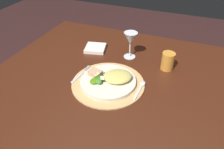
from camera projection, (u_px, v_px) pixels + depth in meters
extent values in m
cube|color=#441D0F|center=(112.00, 82.00, 1.01)|extent=(1.22, 1.10, 0.03)
cylinder|color=#46210B|center=(73.00, 67.00, 1.74)|extent=(0.07, 0.07, 0.67)
cylinder|color=#441C0D|center=(210.00, 100.00, 1.42)|extent=(0.07, 0.07, 0.67)
cylinder|color=tan|center=(108.00, 83.00, 0.98)|extent=(0.34, 0.34, 0.01)
cylinder|color=silver|center=(108.00, 81.00, 0.97)|extent=(0.26, 0.26, 0.02)
ellipsoid|color=#D6C462|center=(118.00, 76.00, 0.96)|extent=(0.17, 0.16, 0.03)
ellipsoid|color=#325C13|center=(99.00, 78.00, 0.96)|extent=(0.06, 0.06, 0.02)
ellipsoid|color=#2B6F1F|center=(101.00, 78.00, 0.96)|extent=(0.05, 0.05, 0.02)
ellipsoid|color=#477E2B|center=(99.00, 81.00, 0.94)|extent=(0.05, 0.05, 0.02)
ellipsoid|color=#4C7E12|center=(95.00, 80.00, 0.95)|extent=(0.06, 0.06, 0.02)
cube|color=beige|center=(102.00, 78.00, 0.94)|extent=(0.03, 0.03, 0.01)
cube|color=beige|center=(97.00, 74.00, 0.96)|extent=(0.03, 0.03, 0.01)
cube|color=tan|center=(95.00, 73.00, 0.99)|extent=(0.07, 0.06, 0.02)
cube|color=silver|center=(77.00, 78.00, 1.01)|extent=(0.02, 0.09, 0.00)
cube|color=silver|center=(86.00, 68.00, 1.07)|extent=(0.01, 0.05, 0.00)
cube|color=silver|center=(87.00, 68.00, 1.07)|extent=(0.01, 0.05, 0.00)
cube|color=silver|center=(87.00, 68.00, 1.07)|extent=(0.01, 0.05, 0.00)
cube|color=silver|center=(88.00, 69.00, 1.07)|extent=(0.01, 0.05, 0.00)
cube|color=silver|center=(138.00, 92.00, 0.92)|extent=(0.02, 0.11, 0.00)
ellipsoid|color=silver|center=(143.00, 83.00, 0.97)|extent=(0.02, 0.04, 0.01)
cube|color=white|center=(95.00, 48.00, 1.23)|extent=(0.14, 0.14, 0.02)
cylinder|color=silver|center=(129.00, 57.00, 1.17)|extent=(0.07, 0.07, 0.00)
cylinder|color=silver|center=(130.00, 51.00, 1.15)|extent=(0.01, 0.01, 0.08)
cone|color=silver|center=(131.00, 39.00, 1.11)|extent=(0.07, 0.07, 0.07)
cylinder|color=orange|center=(168.00, 61.00, 1.05)|extent=(0.07, 0.07, 0.09)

